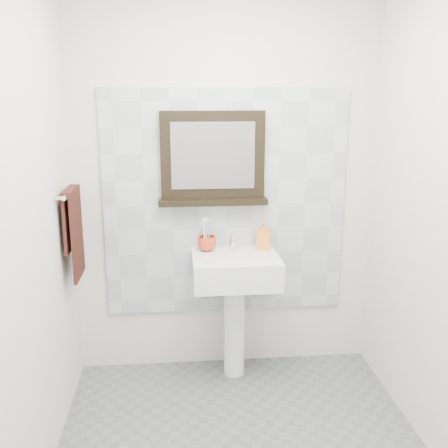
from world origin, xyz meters
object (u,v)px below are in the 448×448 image
(toothbrush_cup, at_px, (207,244))
(framed_mirror, at_px, (213,160))
(soap_dispenser, at_px, (263,235))
(pedestal_sink, at_px, (235,282))
(hand_towel, at_px, (74,226))

(toothbrush_cup, distance_m, framed_mirror, 0.54)
(toothbrush_cup, xyz_separation_m, soap_dispenser, (0.37, 0.01, 0.05))
(pedestal_sink, height_order, soap_dispenser, soap_dispenser)
(pedestal_sink, distance_m, hand_towel, 1.07)
(pedestal_sink, height_order, framed_mirror, framed_mirror)
(toothbrush_cup, distance_m, hand_towel, 0.85)
(soap_dispenser, height_order, framed_mirror, framed_mirror)
(pedestal_sink, xyz_separation_m, soap_dispenser, (0.20, 0.12, 0.28))
(pedestal_sink, distance_m, toothbrush_cup, 0.31)
(pedestal_sink, bearing_deg, soap_dispenser, 32.11)
(pedestal_sink, distance_m, framed_mirror, 0.80)
(pedestal_sink, height_order, toothbrush_cup, pedestal_sink)
(pedestal_sink, height_order, hand_towel, hand_towel)
(pedestal_sink, bearing_deg, hand_towel, -176.10)
(soap_dispenser, distance_m, hand_towel, 1.21)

